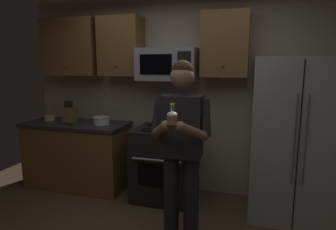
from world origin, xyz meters
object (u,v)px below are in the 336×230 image
at_px(bowl_large_white, 101,120).
at_px(cupcake, 172,117).
at_px(knife_block, 70,115).
at_px(refrigerator, 293,139).
at_px(microwave, 168,64).
at_px(oven_range, 165,163).
at_px(bowl_small_colored, 50,118).
at_px(person, 181,143).

height_order(bowl_large_white, cupcake, cupcake).
bearing_deg(bowl_large_white, knife_block, -173.98).
height_order(refrigerator, bowl_large_white, refrigerator).
distance_m(microwave, cupcake, 1.43).
height_order(oven_range, bowl_large_white, bowl_large_white).
bearing_deg(bowl_small_colored, microwave, 2.30).
height_order(refrigerator, bowl_small_colored, refrigerator).
xyz_separation_m(refrigerator, bowl_small_colored, (-3.25, 0.09, 0.06)).
distance_m(person, cupcake, 0.44).
bearing_deg(microwave, person, -66.64).
xyz_separation_m(bowl_large_white, person, (1.32, -0.87, 0.02)).
bearing_deg(knife_block, bowl_large_white, 6.02).
bearing_deg(oven_range, bowl_large_white, 178.84).
distance_m(microwave, bowl_small_colored, 1.91).
relative_size(microwave, cupcake, 4.26).
distance_m(oven_range, bowl_large_white, 1.04).
relative_size(refrigerator, bowl_large_white, 8.01).
bearing_deg(refrigerator, microwave, 173.97).
distance_m(oven_range, person, 1.09).
xyz_separation_m(refrigerator, knife_block, (-2.86, 0.01, 0.14)).
bearing_deg(microwave, refrigerator, -6.03).
bearing_deg(refrigerator, bowl_large_white, 178.63).
bearing_deg(person, bowl_large_white, 146.71).
bearing_deg(cupcake, bowl_small_colored, 150.52).
xyz_separation_m(bowl_small_colored, person, (2.17, -0.90, 0.04)).
xyz_separation_m(refrigerator, bowl_large_white, (-2.40, 0.06, 0.07)).
height_order(knife_block, person, person).
bearing_deg(cupcake, microwave, 107.87).
bearing_deg(bowl_small_colored, bowl_large_white, -2.08).
bearing_deg(person, oven_range, 116.23).
bearing_deg(refrigerator, knife_block, 179.81).
xyz_separation_m(microwave, bowl_large_white, (-0.90, -0.10, -0.75)).
bearing_deg(microwave, bowl_large_white, -173.61).
distance_m(oven_range, refrigerator, 1.56).
relative_size(knife_block, bowl_small_colored, 2.00).
xyz_separation_m(person, cupcake, (-0.00, -0.33, 0.30)).
bearing_deg(bowl_small_colored, knife_block, -11.24).
xyz_separation_m(oven_range, microwave, (0.00, 0.12, 1.26)).
relative_size(refrigerator, cupcake, 10.35).
xyz_separation_m(bowl_small_colored, cupcake, (2.17, -1.23, 0.33)).
relative_size(oven_range, microwave, 1.26).
relative_size(oven_range, refrigerator, 0.52).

